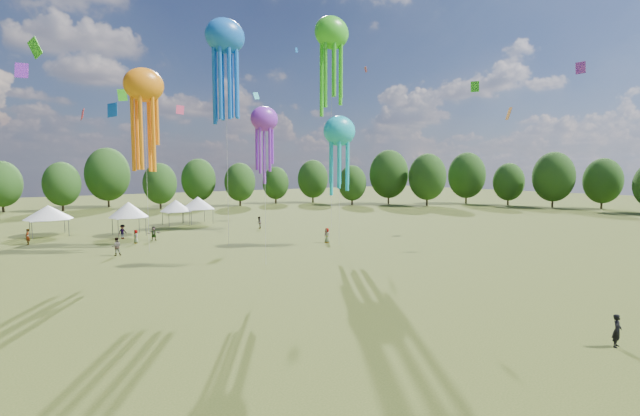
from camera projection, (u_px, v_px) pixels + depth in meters
ground at (470, 371)px, 19.97m from camera, size 300.00×300.00×0.00m
observer_main at (617, 331)px, 22.64m from camera, size 0.66×0.49×1.66m
spectator_near at (116, 247)px, 46.18m from camera, size 1.00×0.83×1.86m
spectators_far at (157, 234)px, 54.92m from camera, size 34.27×20.03×1.91m
festival_tents at (96, 209)px, 62.26m from camera, size 37.17×12.24×4.45m
show_kites at (215, 80)px, 51.95m from camera, size 47.39×21.22×30.30m
treeline at (96, 184)px, 67.47m from camera, size 201.57×95.24×13.43m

